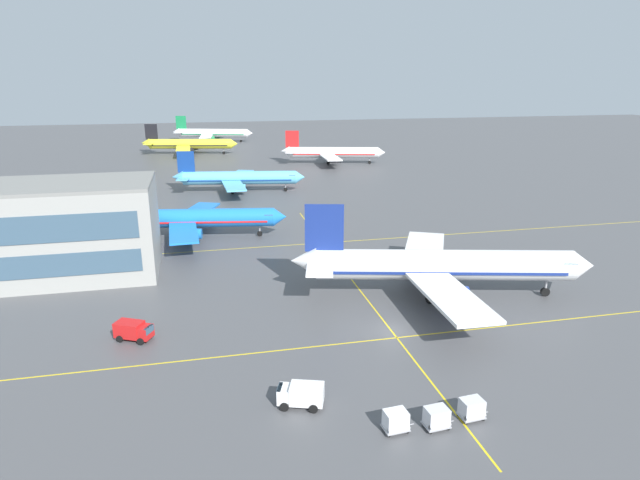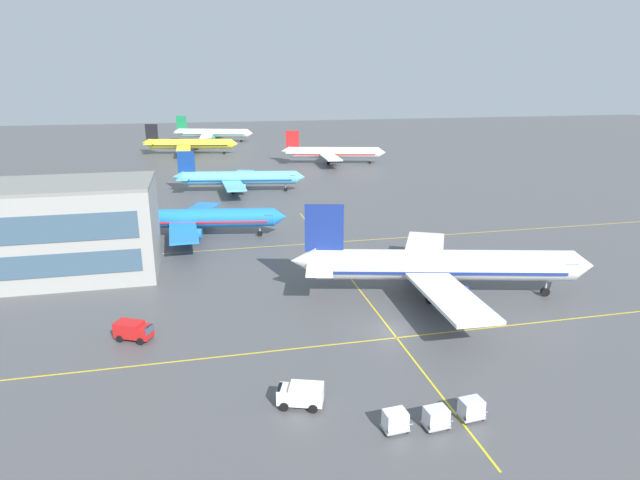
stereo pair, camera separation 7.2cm
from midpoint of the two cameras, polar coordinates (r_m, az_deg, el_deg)
The scene contains 13 objects.
ground_plane at distance 64.75m, azimuth 7.48°, elevation -9.38°, with size 600.00×600.00×0.00m, color #4C4C4F.
airliner_front_gate at distance 73.94m, azimuth 12.52°, elevation -2.62°, with size 40.08×34.09×12.58m.
airliner_second_row at distance 101.28m, azimuth -13.20°, elevation 2.24°, with size 33.67×28.70×10.49m.
airliner_third_row at distance 139.51m, azimuth -8.59°, elevation 6.48°, with size 33.53×28.59×10.44m.
airliner_far_left_stand at distance 183.12m, azimuth 1.34°, elevation 9.20°, with size 34.73×29.56×10.92m.
airliner_far_right_stand at distance 211.29m, azimuth -13.59°, elevation 9.81°, with size 35.76×30.38×11.18m.
airliner_distant_taxiway at distance 249.38m, azimuth -11.26°, elevation 10.99°, with size 35.44×30.26×11.24m.
taxiway_markings at distance 79.17m, azimuth 3.39°, elevation -4.21°, with size 147.70×81.81×0.01m.
service_truck_red_van at distance 50.49m, azimuth -2.04°, elevation -15.93°, with size 4.48×3.16×2.10m.
service_truck_catering at distance 65.01m, azimuth -19.01°, elevation -8.96°, with size 4.49×3.55×2.10m.
baggage_cart_row_leftmost at distance 47.97m, azimuth 8.00°, elevation -18.34°, with size 2.81×1.84×1.86m.
baggage_cart_row_second at distance 48.89m, azimuth 12.20°, elevation -17.83°, with size 2.81×1.84×1.86m.
baggage_cart_row_middle at distance 50.67m, azimuth 15.72°, elevation -16.74°, with size 2.81×1.84×1.86m.
Camera 2 is at (-20.70, -54.26, 28.63)m, focal length 30.37 mm.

